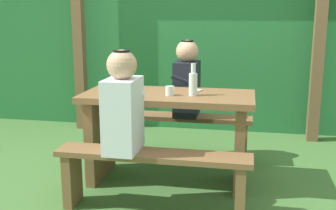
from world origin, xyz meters
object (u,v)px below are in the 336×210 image
at_px(bench_near, 153,169).
at_px(bench_far, 179,128).
at_px(picnic_table, 168,123).
at_px(person_black_coat, 187,81).
at_px(drinking_glass, 170,91).
at_px(cell_phone, 196,91).
at_px(person_white_shirt, 123,105).
at_px(bottle_left, 193,83).

relative_size(bench_near, bench_far, 1.00).
relative_size(picnic_table, bench_far, 1.00).
xyz_separation_m(person_black_coat, drinking_glass, (-0.04, -0.64, 0.02)).
height_order(bench_near, person_black_coat, person_black_coat).
relative_size(person_black_coat, drinking_glass, 9.59).
xyz_separation_m(bench_far, drinking_glass, (0.03, -0.64, 0.48)).
xyz_separation_m(picnic_table, cell_phone, (0.21, 0.13, 0.25)).
xyz_separation_m(person_white_shirt, bottle_left, (0.43, 0.51, 0.09)).
bearing_deg(bench_near, picnic_table, 90.00).
height_order(bench_near, cell_phone, cell_phone).
relative_size(person_white_shirt, drinking_glass, 9.59).
height_order(picnic_table, drinking_glass, drinking_glass).
height_order(bench_near, bottle_left, bottle_left).
bearing_deg(bottle_left, bench_near, -112.45).
bearing_deg(bench_near, person_black_coat, 86.28).
height_order(bench_far, person_black_coat, person_black_coat).
bearing_deg(cell_phone, person_black_coat, 123.83).
bearing_deg(cell_phone, bench_far, 132.07).
relative_size(picnic_table, person_black_coat, 1.95).
distance_m(picnic_table, drinking_glass, 0.30).
relative_size(person_white_shirt, bottle_left, 2.80).
xyz_separation_m(picnic_table, drinking_glass, (0.03, -0.08, 0.28)).
bearing_deg(drinking_glass, person_white_shirt, -116.88).
relative_size(person_white_shirt, cell_phone, 5.14).
height_order(bench_far, person_white_shirt, person_white_shirt).
xyz_separation_m(drinking_glass, bottle_left, (0.18, 0.03, 0.07)).
bearing_deg(bench_near, cell_phone, 73.19).
relative_size(bench_near, drinking_glass, 18.66).
bearing_deg(person_black_coat, picnic_table, -97.42).
bearing_deg(person_black_coat, bench_far, 177.39).
height_order(picnic_table, bench_near, picnic_table).
height_order(bench_far, cell_phone, cell_phone).
relative_size(bench_far, drinking_glass, 18.66).
relative_size(bench_near, person_white_shirt, 1.95).
bearing_deg(person_black_coat, bench_near, -93.72).
height_order(picnic_table, person_black_coat, person_black_coat).
xyz_separation_m(person_black_coat, cell_phone, (0.14, -0.42, -0.01)).
height_order(picnic_table, bottle_left, bottle_left).
distance_m(person_black_coat, bottle_left, 0.63).
distance_m(bench_near, person_white_shirt, 0.51).
distance_m(person_white_shirt, person_black_coat, 1.15).
distance_m(bench_near, bottle_left, 0.78).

